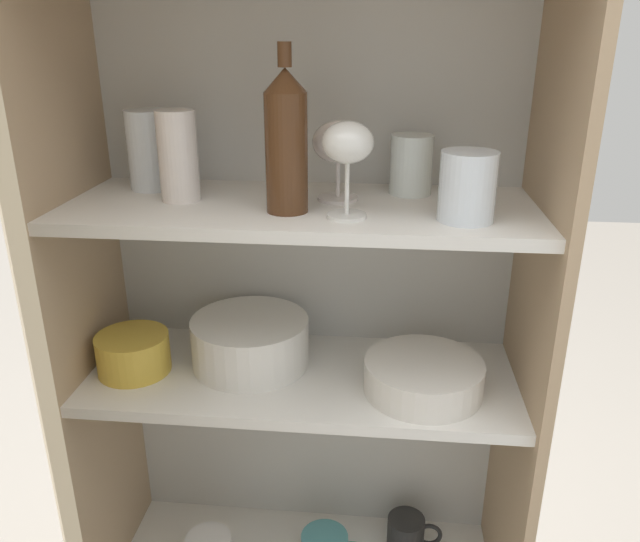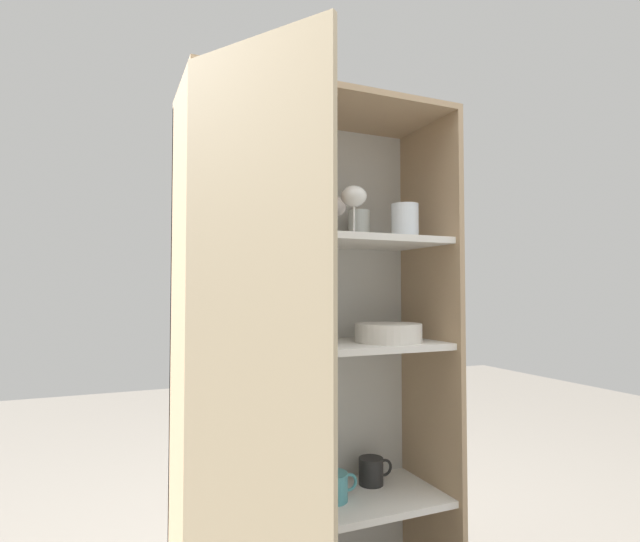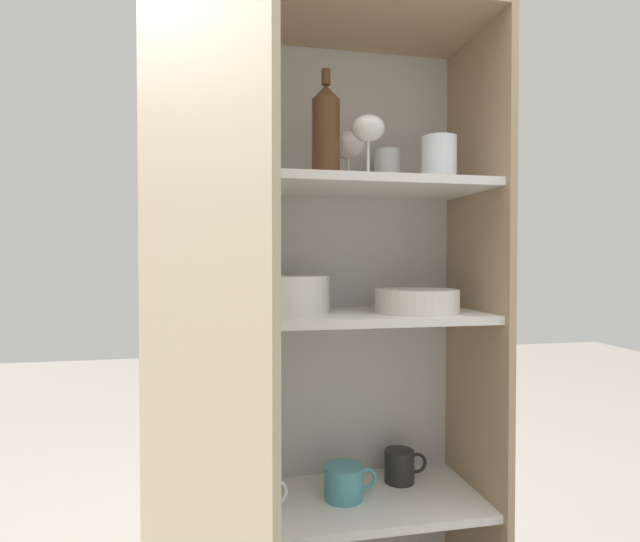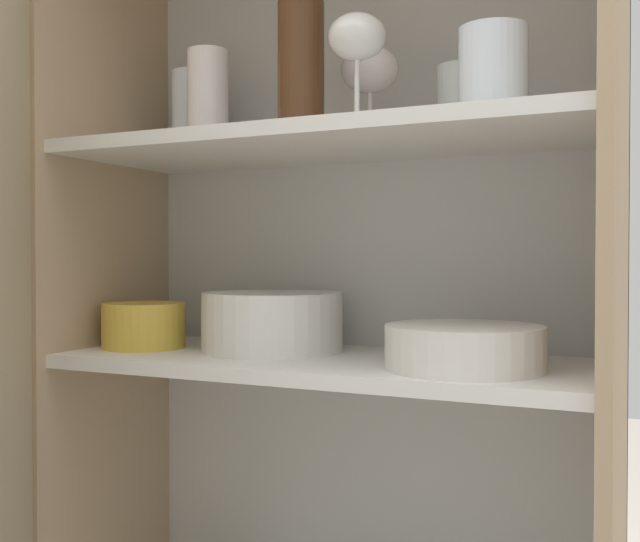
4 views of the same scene
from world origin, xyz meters
The scene contains 15 objects.
cupboard_back_panel centered at (0.00, 0.31, 0.76)m, with size 0.80×0.02×1.52m, color silver.
cupboard_side_left centered at (-0.39, 0.15, 0.76)m, with size 0.02×0.34×1.52m, color tan.
cupboard_side_right centered at (0.39, 0.15, 0.76)m, with size 0.02×0.34×1.52m, color tan.
shelf_board_middle centered at (0.00, 0.15, 0.81)m, with size 0.77×0.30×0.02m, color white.
shelf_board_upper centered at (0.00, 0.15, 1.13)m, with size 0.77×0.30×0.02m, color white.
tumbler_glass_0 centered at (0.18, 0.23, 1.19)m, with size 0.07×0.07×0.10m.
tumbler_glass_1 centered at (-0.27, 0.23, 1.20)m, with size 0.08×0.08×0.14m.
tumbler_glass_2 centered at (-0.20, 0.15, 1.21)m, with size 0.06×0.06×0.15m.
tumbler_glass_3 centered at (0.26, 0.08, 1.19)m, with size 0.08×0.08×0.10m.
wine_glass_0 centered at (0.08, 0.08, 1.24)m, with size 0.08×0.08×0.14m.
wine_glass_1 centered at (0.06, 0.18, 1.23)m, with size 0.08×0.08×0.13m.
wine_bottle centered at (-0.01, 0.10, 1.25)m, with size 0.06×0.06×0.25m.
plate_stack_white centered at (-0.10, 0.18, 0.86)m, with size 0.22×0.22×0.09m.
mixing_bowl_large centered at (0.22, 0.11, 0.85)m, with size 0.20×0.20×0.06m.
serving_bowl_small centered at (-0.30, 0.13, 0.86)m, with size 0.13×0.13×0.07m.
Camera 4 is at (0.45, -0.83, 0.96)m, focal length 42.00 mm.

